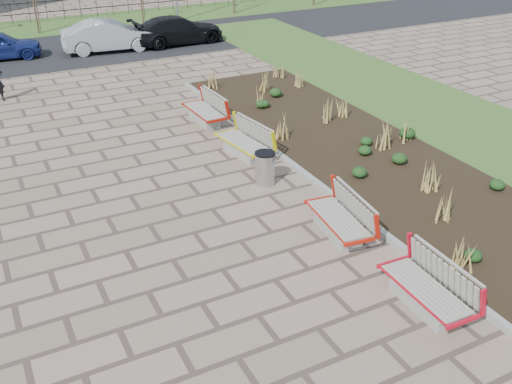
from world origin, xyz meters
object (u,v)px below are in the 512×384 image
bench_a (426,286)px  bench_d (204,109)px  litter_bin (265,169)px  car_silver (109,36)px  bench_c (243,140)px  car_black (178,30)px  bench_b (338,216)px

bench_a → bench_d: bearing=91.9°
bench_a → bench_d: (0.00, 11.11, 0.00)m
bench_a → litter_bin: bench_a is taller
car_silver → bench_d: bearing=-171.1°
bench_c → bench_d: (0.00, 3.08, 0.00)m
bench_c → car_black: (3.10, 13.98, 0.22)m
bench_d → car_silver: size_ratio=0.46×
bench_b → car_silver: car_silver is taller
bench_b → car_black: bearing=87.5°
bench_d → litter_bin: bench_d is taller
bench_b → litter_bin: bench_b is taller
bench_b → car_black: car_black is taller
bench_b → bench_c: bearing=96.8°
bench_b → car_black: 19.29m
car_silver → bench_b: bearing=-172.0°
litter_bin → bench_c: bearing=81.2°
bench_a → bench_b: (0.00, 2.97, 0.00)m
bench_b → bench_c: size_ratio=1.00×
bench_b → car_silver: size_ratio=0.46×
bench_d → bench_b: bearing=-92.4°
bench_d → car_silver: 11.05m
bench_c → litter_bin: (-0.31, -1.98, -0.03)m
litter_bin → car_black: size_ratio=0.19×
bench_a → bench_c: same height
litter_bin → car_black: 16.33m
bench_a → bench_b: bearing=91.9°
litter_bin → car_silver: car_silver is taller
bench_c → litter_bin: bench_c is taller
car_black → litter_bin: bearing=165.4°
bench_c → car_black: 14.32m
bench_c → car_silver: (-0.41, 14.12, 0.27)m
bench_d → car_silver: (-0.41, 11.04, 0.27)m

